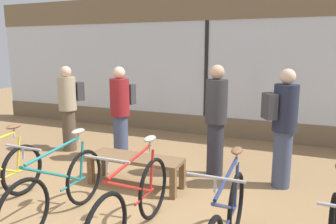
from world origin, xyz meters
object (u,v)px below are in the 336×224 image
(bicycle_center_right, at_px, (133,203))
(customer_near_bench, at_px, (283,125))
(bicycle_center_left, at_px, (58,189))
(bicycle_right, at_px, (226,224))
(display_bench, at_px, (136,162))
(customer_by_window, at_px, (121,111))
(customer_mid_floor, at_px, (69,106))
(customer_near_rack, at_px, (216,119))

(bicycle_center_right, xyz_separation_m, customer_near_bench, (1.33, 1.99, 0.53))
(bicycle_center_left, relative_size, bicycle_center_right, 0.99)
(bicycle_center_right, distance_m, bicycle_right, 0.98)
(display_bench, distance_m, customer_near_bench, 2.18)
(customer_by_window, height_order, customer_near_bench, customer_near_bench)
(customer_by_window, bearing_deg, bicycle_center_right, -56.75)
(customer_near_bench, bearing_deg, customer_mid_floor, 176.15)
(bicycle_right, bearing_deg, customer_mid_floor, 147.81)
(bicycle_right, xyz_separation_m, customer_by_window, (-2.39, 2.17, 0.52))
(customer_near_rack, distance_m, customer_mid_floor, 2.99)
(bicycle_center_right, height_order, customer_near_bench, customer_near_bench)
(bicycle_center_left, bearing_deg, customer_near_rack, 57.66)
(customer_by_window, bearing_deg, bicycle_center_left, -78.68)
(bicycle_center_left, xyz_separation_m, customer_near_bench, (2.31, 2.00, 0.53))
(display_bench, distance_m, customer_near_rack, 1.40)
(bicycle_center_left, xyz_separation_m, bicycle_center_right, (0.98, 0.01, 0.01))
(bicycle_center_left, xyz_separation_m, customer_near_rack, (1.32, 2.08, 0.53))
(customer_mid_floor, bearing_deg, bicycle_center_left, -53.69)
(customer_near_rack, bearing_deg, bicycle_center_right, -99.32)
(customer_mid_floor, bearing_deg, bicycle_center_right, -40.52)
(bicycle_center_right, bearing_deg, customer_near_rack, 80.68)
(bicycle_center_left, relative_size, display_bench, 1.23)
(bicycle_center_left, xyz_separation_m, display_bench, (0.36, 1.22, -0.03))
(customer_by_window, xyz_separation_m, customer_near_bench, (2.74, -0.15, 0.02))
(customer_by_window, bearing_deg, bicycle_right, -42.23)
(customer_by_window, bearing_deg, customer_mid_floor, 174.80)
(bicycle_right, xyz_separation_m, display_bench, (-1.61, 1.23, -0.02))
(bicycle_center_left, bearing_deg, display_bench, 73.77)
(bicycle_center_left, bearing_deg, bicycle_center_right, 0.55)
(bicycle_center_right, bearing_deg, customer_near_bench, 56.29)
(customer_near_rack, bearing_deg, display_bench, -138.24)
(customer_by_window, distance_m, customer_near_bench, 2.74)
(bicycle_center_left, distance_m, customer_by_window, 2.26)
(bicycle_center_left, bearing_deg, bicycle_right, -0.43)
(bicycle_center_left, distance_m, display_bench, 1.27)
(bicycle_right, height_order, display_bench, bicycle_right)
(display_bench, bearing_deg, customer_near_rack, 41.76)
(customer_near_rack, bearing_deg, customer_near_bench, -4.31)
(customer_mid_floor, bearing_deg, display_bench, -27.42)
(customer_near_rack, bearing_deg, customer_by_window, 177.38)
(bicycle_center_left, bearing_deg, customer_near_bench, 40.97)
(bicycle_right, relative_size, customer_near_rack, 0.98)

